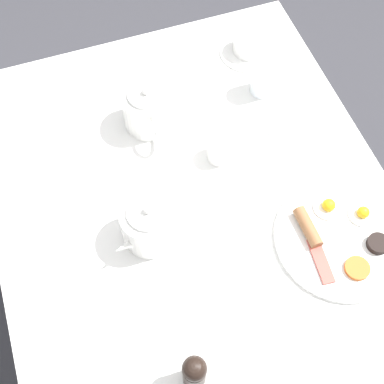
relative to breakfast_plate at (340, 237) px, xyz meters
name	(u,v)px	position (x,y,z in m)	size (l,w,h in m)	color
ground_plane	(192,299)	(-0.28, 0.21, -0.78)	(8.00, 8.00, 0.00)	#333338
table	(192,211)	(-0.28, 0.21, -0.08)	(0.93, 1.10, 0.77)	white
breakfast_plate	(340,237)	(0.00, 0.00, 0.00)	(0.30, 0.30, 0.04)	white
teapot_near	(150,223)	(-0.40, 0.15, 0.05)	(0.19, 0.12, 0.13)	white
teapot_far	(148,109)	(-0.31, 0.46, 0.05)	(0.12, 0.22, 0.13)	white
teacup_with_saucer_left	(249,45)	(0.02, 0.60, 0.02)	(0.16, 0.16, 0.06)	white
water_glass_tall	(264,77)	(0.00, 0.46, 0.04)	(0.07, 0.07, 0.11)	white
creamer_jug	(221,150)	(-0.18, 0.30, 0.02)	(0.09, 0.06, 0.06)	white
pepper_grinder	(194,372)	(-0.41, -0.18, 0.05)	(0.05, 0.05, 0.12)	black
fork_by_plate	(276,133)	(-0.02, 0.32, -0.01)	(0.17, 0.11, 0.00)	silver
knife_by_plate	(38,155)	(-0.60, 0.45, -0.01)	(0.21, 0.11, 0.00)	silver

